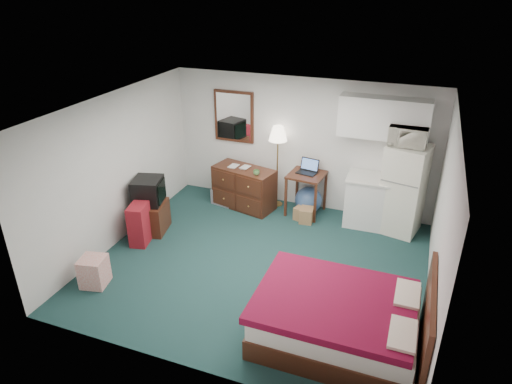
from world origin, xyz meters
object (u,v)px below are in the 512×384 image
at_px(floor_lamp, 277,167).
at_px(kitchen_counter, 369,202).
at_px(fridge, 403,189).
at_px(bed, 337,319).
at_px(tv_stand, 151,217).
at_px(desk, 306,193).
at_px(suitcase, 140,224).
at_px(dresser, 244,188).

bearing_deg(floor_lamp, kitchen_counter, -4.47).
xyz_separation_m(fridge, bed, (-0.49, -3.07, -0.49)).
distance_m(floor_lamp, tv_stand, 2.54).
xyz_separation_m(desk, bed, (1.23, -3.11, -0.10)).
height_order(desk, suitcase, desk).
xyz_separation_m(dresser, floor_lamp, (0.57, 0.30, 0.40)).
bearing_deg(tv_stand, dresser, 37.65).
bearing_deg(suitcase, floor_lamp, 38.50).
bearing_deg(desk, kitchen_counter, 4.95).
bearing_deg(dresser, tv_stand, -116.67).
xyz_separation_m(bed, tv_stand, (-3.61, 1.50, -0.04)).
bearing_deg(floor_lamp, bed, -60.33).
xyz_separation_m(dresser, tv_stand, (-1.20, -1.44, -0.13)).
distance_m(fridge, tv_stand, 4.42).
relative_size(dresser, kitchen_counter, 1.33).
bearing_deg(tv_stand, bed, -35.05).
bearing_deg(desk, tv_stand, -140.61).
relative_size(dresser, bed, 0.62).
relative_size(kitchen_counter, fridge, 0.56).
height_order(kitchen_counter, bed, kitchen_counter).
xyz_separation_m(kitchen_counter, suitcase, (-3.50, -2.01, -0.09)).
distance_m(desk, bed, 3.34).
xyz_separation_m(dresser, bed, (2.41, -2.94, -0.10)).
relative_size(floor_lamp, suitcase, 2.27).
relative_size(floor_lamp, tv_stand, 2.75).
distance_m(floor_lamp, kitchen_counter, 1.83).
distance_m(desk, kitchen_counter, 1.18).
relative_size(tv_stand, suitcase, 0.83).
bearing_deg(floor_lamp, fridge, -4.17).
relative_size(fridge, tv_stand, 2.71).
xyz_separation_m(floor_lamp, suitcase, (-1.71, -2.15, -0.45)).
distance_m(dresser, tv_stand, 1.88).
relative_size(floor_lamp, desk, 2.00).
bearing_deg(desk, floor_lamp, 173.43).
relative_size(dresser, desk, 1.47).
distance_m(desk, fridge, 1.76).
relative_size(desk, suitcase, 1.14).
distance_m(dresser, kitchen_counter, 2.36).
xyz_separation_m(floor_lamp, fridge, (2.33, -0.17, -0.01)).
relative_size(fridge, bed, 0.83).
bearing_deg(kitchen_counter, bed, -90.14).
bearing_deg(fridge, floor_lamp, -171.39).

